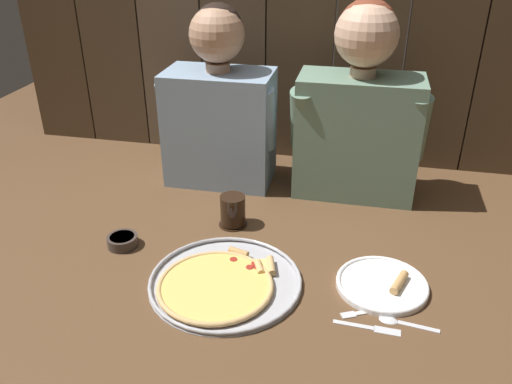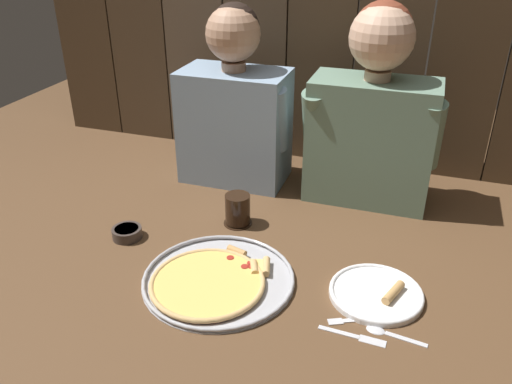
{
  "view_description": "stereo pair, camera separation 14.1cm",
  "coord_description": "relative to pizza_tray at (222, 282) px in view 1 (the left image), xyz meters",
  "views": [
    {
      "loc": [
        0.24,
        -1.12,
        0.85
      ],
      "look_at": [
        -0.02,
        0.1,
        0.18
      ],
      "focal_mm": 36.56,
      "sensor_mm": 36.0,
      "label": 1
    },
    {
      "loc": [
        0.38,
        -1.08,
        0.85
      ],
      "look_at": [
        -0.02,
        0.1,
        0.18
      ],
      "focal_mm": 36.56,
      "sensor_mm": 36.0,
      "label": 2
    }
  ],
  "objects": [
    {
      "name": "table_knife",
      "position": [
        0.37,
        -0.08,
        -0.01
      ],
      "size": [
        0.16,
        0.02,
        0.01
      ],
      "color": "silver",
      "rests_on": "ground"
    },
    {
      "name": "diner_right",
      "position": [
        0.3,
        0.59,
        0.29
      ],
      "size": [
        0.43,
        0.22,
        0.63
      ],
      "color": "slate",
      "rests_on": "ground"
    },
    {
      "name": "table_fork",
      "position": [
        0.36,
        -0.03,
        -0.01
      ],
      "size": [
        0.12,
        0.07,
        0.01
      ],
      "color": "silver",
      "rests_on": "ground"
    },
    {
      "name": "drinking_glass",
      "position": [
        -0.05,
        0.3,
        0.04
      ],
      "size": [
        0.09,
        0.09,
        0.1
      ],
      "color": "black",
      "rests_on": "ground"
    },
    {
      "name": "pizza_tray",
      "position": [
        0.0,
        0.0,
        0.0
      ],
      "size": [
        0.4,
        0.4,
        0.03
      ],
      "color": "#B2B2B7",
      "rests_on": "ground"
    },
    {
      "name": "dinner_plate",
      "position": [
        0.4,
        0.08,
        -0.0
      ],
      "size": [
        0.23,
        0.23,
        0.03
      ],
      "color": "white",
      "rests_on": "ground"
    },
    {
      "name": "table_spoon",
      "position": [
        0.44,
        -0.05,
        -0.01
      ],
      "size": [
        0.14,
        0.04,
        0.01
      ],
      "color": "silver",
      "rests_on": "ground"
    },
    {
      "name": "dipping_bowl",
      "position": [
        -0.33,
        0.12,
        0.01
      ],
      "size": [
        0.09,
        0.09,
        0.03
      ],
      "color": "#3D332D",
      "rests_on": "ground"
    },
    {
      "name": "diner_left",
      "position": [
        -0.16,
        0.59,
        0.26
      ],
      "size": [
        0.4,
        0.21,
        0.6
      ],
      "color": "#849EB7",
      "rests_on": "ground"
    },
    {
      "name": "ground_plane",
      "position": [
        0.07,
        0.09,
        -0.01
      ],
      "size": [
        3.2,
        3.2,
        0.0
      ],
      "primitive_type": "plane",
      "color": "brown"
    }
  ]
}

